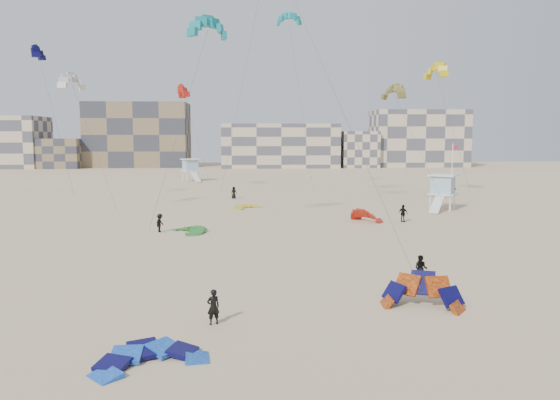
{
  "coord_description": "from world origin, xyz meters",
  "views": [
    {
      "loc": [
        2.2,
        -23.59,
        8.35
      ],
      "look_at": [
        3.71,
        6.0,
        4.94
      ],
      "focal_mm": 35.0,
      "sensor_mm": 36.0,
      "label": 1
    }
  ],
  "objects_px": {
    "kite_ground_blue": "(150,363)",
    "lifeguard_tower_near": "(443,192)",
    "kitesurfer_main": "(213,307)",
    "kite_ground_orange": "(422,307)"
  },
  "relations": [
    {
      "from": "kite_ground_orange",
      "to": "lifeguard_tower_near",
      "type": "relative_size",
      "value": 0.65
    },
    {
      "from": "kite_ground_orange",
      "to": "lifeguard_tower_near",
      "type": "height_order",
      "value": "lifeguard_tower_near"
    },
    {
      "from": "kite_ground_orange",
      "to": "kitesurfer_main",
      "type": "height_order",
      "value": "kite_ground_orange"
    },
    {
      "from": "kite_ground_orange",
      "to": "kitesurfer_main",
      "type": "distance_m",
      "value": 10.33
    },
    {
      "from": "kite_ground_blue",
      "to": "lifeguard_tower_near",
      "type": "height_order",
      "value": "lifeguard_tower_near"
    },
    {
      "from": "lifeguard_tower_near",
      "to": "kite_ground_blue",
      "type": "bearing_deg",
      "value": -89.44
    },
    {
      "from": "kitesurfer_main",
      "to": "lifeguard_tower_near",
      "type": "distance_m",
      "value": 44.32
    },
    {
      "from": "kite_ground_blue",
      "to": "kitesurfer_main",
      "type": "bearing_deg",
      "value": 38.32
    },
    {
      "from": "kite_ground_blue",
      "to": "kitesurfer_main",
      "type": "xyz_separation_m",
      "value": [
        2.06,
        4.16,
        0.81
      ]
    },
    {
      "from": "kite_ground_orange",
      "to": "lifeguard_tower_near",
      "type": "xyz_separation_m",
      "value": [
        13.53,
        35.51,
        2.05
      ]
    }
  ]
}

